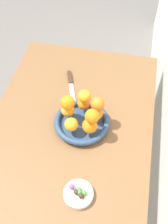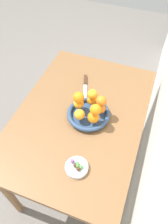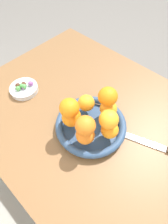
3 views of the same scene
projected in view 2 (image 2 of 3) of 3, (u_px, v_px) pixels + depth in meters
name	position (u px, v px, depth m)	size (l,w,h in m)	color
ground_plane	(81.00, 167.00, 1.91)	(6.00, 6.00, 0.00)	slate
dining_table	(80.00, 123.00, 1.40)	(1.10, 0.76, 0.74)	brown
fruit_bowl	(89.00, 114.00, 1.30)	(0.26, 0.26, 0.04)	navy
candy_dish	(77.00, 167.00, 1.10)	(0.12, 0.12, 0.02)	silver
orange_0	(100.00, 108.00, 1.27)	(0.06, 0.06, 0.06)	orange
orange_1	(92.00, 100.00, 1.31)	(0.06, 0.06, 0.06)	orange
orange_2	(79.00, 104.00, 1.29)	(0.06, 0.06, 0.06)	orange
orange_3	(80.00, 114.00, 1.24)	(0.06, 0.06, 0.06)	orange
orange_4	(93.00, 117.00, 1.22)	(0.07, 0.07, 0.07)	orange
orange_5	(101.00, 101.00, 1.22)	(0.06, 0.06, 0.06)	orange
orange_6	(79.00, 97.00, 1.23)	(0.07, 0.07, 0.07)	orange
orange_7	(93.00, 94.00, 1.26)	(0.06, 0.06, 0.06)	orange
orange_8	(96.00, 110.00, 1.17)	(0.06, 0.06, 0.06)	orange
candy_ball_0	(76.00, 166.00, 1.08)	(0.02, 0.02, 0.02)	#472819
candy_ball_1	(75.00, 165.00, 1.08)	(0.02, 0.02, 0.02)	#472819
candy_ball_2	(78.00, 164.00, 1.09)	(0.01, 0.01, 0.01)	#8C4C99
candy_ball_3	(77.00, 164.00, 1.09)	(0.02, 0.02, 0.02)	#4C9947
candy_ball_4	(78.00, 169.00, 1.07)	(0.02, 0.02, 0.02)	#472819
candy_ball_5	(72.00, 161.00, 1.10)	(0.02, 0.02, 0.02)	#8C4C99
candy_ball_6	(77.00, 166.00, 1.08)	(0.02, 0.02, 0.02)	#4C9947
candy_ball_7	(81.00, 167.00, 1.08)	(0.02, 0.02, 0.02)	#4C9947
knife	(85.00, 86.00, 1.47)	(0.25, 0.11, 0.01)	#3F2819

